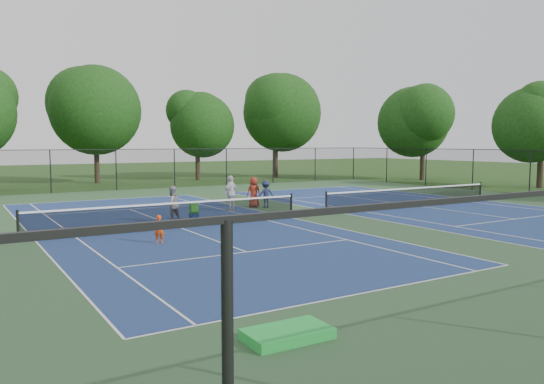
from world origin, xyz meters
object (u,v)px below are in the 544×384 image
tree_back_d (276,109)px  tree_side_f (542,120)px  child_player (160,229)px  bystander_a (231,193)px  tree_back_b (95,106)px  bystander_b (266,194)px  bystander_c (254,192)px  instructor (172,204)px  tree_side_e (424,118)px  tree_back_c (197,121)px  ball_crate (194,217)px  ball_hopper (194,208)px

tree_back_d → tree_side_f: size_ratio=1.28×
child_player → bystander_a: size_ratio=0.55×
tree_back_b → tree_side_f: tree_back_b is taller
bystander_b → bystander_c: size_ratio=0.90×
instructor → bystander_c: 6.49m
tree_side_e → bystander_a: tree_side_e is taller
tree_back_c → instructor: bearing=-115.9°
tree_back_c → ball_crate: size_ratio=23.61×
ball_crate → ball_hopper: size_ratio=0.83×
tree_back_c → bystander_c: size_ratio=5.10×
tree_side_e → ball_hopper: (-28.62, -12.92, -5.28)m
tree_back_b → bystander_c: tree_back_b is taller
tree_side_e → instructor: size_ratio=5.50×
tree_back_d → instructor: bearing=-130.4°
tree_side_f → tree_side_e: bearing=95.2°
ball_crate → tree_side_f: bearing=3.7°
bystander_a → ball_hopper: size_ratio=4.27×
bystander_a → bystander_b: bearing=161.1°
tree_back_b → tree_back_d: 17.12m
bystander_b → ball_crate: 5.57m
tree_back_b → bystander_a: (1.28, -22.94, -5.69)m
bystander_a → ball_crate: size_ratio=5.12×
bystander_c → ball_hopper: bearing=34.9°
ball_hopper → tree_back_c: bearing=66.1°
tree_back_b → ball_hopper: (-1.62, -24.92, -6.07)m
tree_side_e → bystander_b: 26.35m
tree_back_b → tree_side_e: bearing=-24.0°
instructor → bystander_c: bearing=-164.9°
tree_side_e → child_player: bearing=-151.2°
ball_crate → ball_hopper: (0.00, 0.00, 0.37)m
tree_back_b → bystander_c: size_ratio=6.10×
tree_back_c → instructor: 27.31m
bystander_c → bystander_a: bearing=26.8°
bystander_b → child_player: bearing=48.2°
tree_back_d → bystander_a: bearing=-126.9°
bystander_b → ball_hopper: bystander_b is taller
instructor → bystander_b: (6.24, 2.47, -0.07)m
tree_side_f → instructor: size_ratio=5.03×
instructor → bystander_a: bystander_a is taller
tree_back_b → ball_crate: size_ratio=28.21×
instructor → ball_crate: instructor is taller
instructor → ball_hopper: instructor is taller
tree_back_c → bystander_b: 22.92m
tree_back_c → tree_side_e: 21.10m
bystander_b → ball_hopper: 5.55m
tree_back_d → bystander_c: tree_back_d is taller
tree_side_f → ball_crate: size_ratio=22.83×
bystander_a → tree_back_b: bearing=-111.0°
tree_back_b → instructor: tree_back_b is taller
tree_back_b → instructor: bearing=-96.3°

